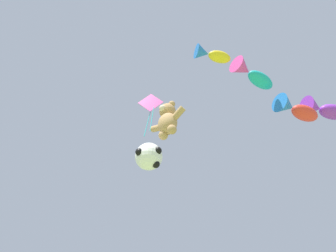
{
  "coord_description": "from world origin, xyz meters",
  "views": [
    {
      "loc": [
        5.61,
        0.81,
        1.45
      ],
      "look_at": [
        0.69,
        5.96,
        8.84
      ],
      "focal_mm": 28.0,
      "sensor_mm": 36.0,
      "label": 1
    }
  ],
  "objects_px": {
    "teddy_bear_kite": "(167,120)",
    "fish_kite_violet": "(323,110)",
    "fish_kite_crimson": "(296,109)",
    "soccer_ball_kite": "(149,156)",
    "diamond_kite": "(150,105)",
    "fish_kite_teal": "(252,74)",
    "fish_kite_goldfin": "(211,55)"
  },
  "relations": [
    {
      "from": "teddy_bear_kite",
      "to": "fish_kite_violet",
      "type": "bearing_deg",
      "value": 57.07
    },
    {
      "from": "soccer_ball_kite",
      "to": "fish_kite_goldfin",
      "type": "height_order",
      "value": "fish_kite_goldfin"
    },
    {
      "from": "fish_kite_goldfin",
      "to": "fish_kite_violet",
      "type": "bearing_deg",
      "value": 71.21
    },
    {
      "from": "fish_kite_crimson",
      "to": "fish_kite_teal",
      "type": "bearing_deg",
      "value": -103.8
    },
    {
      "from": "fish_kite_teal",
      "to": "fish_kite_crimson",
      "type": "height_order",
      "value": "fish_kite_teal"
    },
    {
      "from": "soccer_ball_kite",
      "to": "fish_kite_violet",
      "type": "bearing_deg",
      "value": 53.08
    },
    {
      "from": "fish_kite_goldfin",
      "to": "diamond_kite",
      "type": "bearing_deg",
      "value": 177.92
    },
    {
      "from": "fish_kite_crimson",
      "to": "fish_kite_violet",
      "type": "distance_m",
      "value": 2.39
    },
    {
      "from": "fish_kite_goldfin",
      "to": "diamond_kite",
      "type": "relative_size",
      "value": 0.55
    },
    {
      "from": "teddy_bear_kite",
      "to": "fish_kite_crimson",
      "type": "distance_m",
      "value": 6.57
    },
    {
      "from": "diamond_kite",
      "to": "teddy_bear_kite",
      "type": "bearing_deg",
      "value": -16.16
    },
    {
      "from": "soccer_ball_kite",
      "to": "diamond_kite",
      "type": "bearing_deg",
      "value": 144.71
    },
    {
      "from": "teddy_bear_kite",
      "to": "fish_kite_violet",
      "type": "height_order",
      "value": "fish_kite_violet"
    },
    {
      "from": "soccer_ball_kite",
      "to": "fish_kite_teal",
      "type": "distance_m",
      "value": 6.34
    },
    {
      "from": "teddy_bear_kite",
      "to": "fish_kite_teal",
      "type": "relative_size",
      "value": 0.74
    },
    {
      "from": "fish_kite_teal",
      "to": "diamond_kite",
      "type": "distance_m",
      "value": 5.12
    },
    {
      "from": "teddy_bear_kite",
      "to": "fish_kite_goldfin",
      "type": "bearing_deg",
      "value": 8.45
    },
    {
      "from": "teddy_bear_kite",
      "to": "fish_kite_crimson",
      "type": "height_order",
      "value": "fish_kite_crimson"
    },
    {
      "from": "fish_kite_crimson",
      "to": "diamond_kite",
      "type": "distance_m",
      "value": 7.08
    },
    {
      "from": "teddy_bear_kite",
      "to": "fish_kite_violet",
      "type": "distance_m",
      "value": 8.93
    },
    {
      "from": "soccer_ball_kite",
      "to": "fish_kite_violet",
      "type": "height_order",
      "value": "fish_kite_violet"
    },
    {
      "from": "fish_kite_goldfin",
      "to": "fish_kite_crimson",
      "type": "height_order",
      "value": "fish_kite_goldfin"
    },
    {
      "from": "fish_kite_violet",
      "to": "diamond_kite",
      "type": "relative_size",
      "value": 0.84
    },
    {
      "from": "soccer_ball_kite",
      "to": "diamond_kite",
      "type": "height_order",
      "value": "diamond_kite"
    },
    {
      "from": "soccer_ball_kite",
      "to": "teddy_bear_kite",
      "type": "bearing_deg",
      "value": 8.03
    },
    {
      "from": "soccer_ball_kite",
      "to": "fish_kite_teal",
      "type": "xyz_separation_m",
      "value": [
        3.85,
        2.63,
        4.3
      ]
    },
    {
      "from": "fish_kite_goldfin",
      "to": "diamond_kite",
      "type": "height_order",
      "value": "diamond_kite"
    },
    {
      "from": "teddy_bear_kite",
      "to": "fish_kite_goldfin",
      "type": "relative_size",
      "value": 1.08
    },
    {
      "from": "fish_kite_teal",
      "to": "fish_kite_crimson",
      "type": "xyz_separation_m",
      "value": [
        0.63,
        2.57,
        -0.84
      ]
    },
    {
      "from": "fish_kite_violet",
      "to": "soccer_ball_kite",
      "type": "bearing_deg",
      "value": -126.92
    },
    {
      "from": "fish_kite_goldfin",
      "to": "fish_kite_crimson",
      "type": "bearing_deg",
      "value": 73.9
    },
    {
      "from": "teddy_bear_kite",
      "to": "soccer_ball_kite",
      "type": "bearing_deg",
      "value": -171.97
    }
  ]
}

